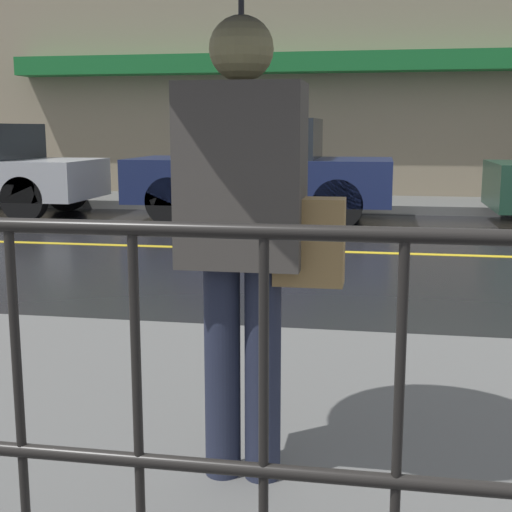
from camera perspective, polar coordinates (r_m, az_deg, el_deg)
ground_plane at (r=8.38m, az=18.67°, el=-0.04°), size 80.00×80.00×0.00m
sidewalk_far at (r=12.98m, az=15.67°, el=3.90°), size 28.00×1.85×0.15m
lane_marking at (r=8.38m, az=18.67°, el=-0.02°), size 25.20×0.12×0.01m
building_storefront at (r=14.03m, az=15.81°, el=15.69°), size 28.00×0.85×5.72m
pedestrian at (r=2.48m, az=-1.04°, el=18.01°), size 1.00×1.00×2.04m
car_navy at (r=10.94m, az=0.17°, el=6.94°), size 3.94×1.72×1.55m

